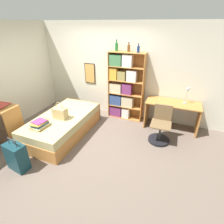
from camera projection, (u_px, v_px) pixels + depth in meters
ground_plane at (85, 138)px, 4.29m from camera, size 14.00×14.00×0.00m
wall_back at (110, 71)px, 5.03m from camera, size 10.00×0.09×2.60m
wall_left at (8, 78)px, 4.39m from camera, size 0.06×10.00×2.60m
bed at (64, 125)px, 4.39m from camera, size 1.09×2.03×0.50m
handbag at (60, 113)px, 4.11m from camera, size 0.33×0.19×0.42m
book_stack_on_bed at (40, 124)px, 3.79m from camera, size 0.32×0.37×0.14m
suitcase at (17, 157)px, 3.29m from camera, size 0.44×0.29×0.68m
dresser at (5, 124)px, 4.02m from camera, size 0.68×0.48×0.90m
magazine_pile_on_dresser at (1, 105)px, 3.82m from camera, size 0.32×0.35×0.04m
bookcase at (123, 87)px, 4.88m from camera, size 0.98×0.30×1.88m
bottle_green at (117, 47)px, 4.49m from camera, size 0.08×0.08×0.28m
bottle_brown at (129, 48)px, 4.40m from camera, size 0.07×0.07×0.23m
bottle_clear at (138, 49)px, 4.25m from camera, size 0.07×0.07×0.22m
desk at (172, 110)px, 4.48m from camera, size 1.33×0.58×0.74m
desk_lamp at (188, 91)px, 4.20m from camera, size 0.15×0.10×0.46m
desk_chair at (160, 130)px, 4.11m from camera, size 0.50×0.50×0.87m
waste_bin at (163, 123)px, 4.67m from camera, size 0.25×0.25×0.28m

